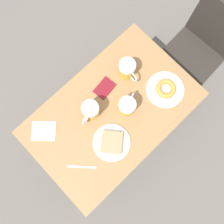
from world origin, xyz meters
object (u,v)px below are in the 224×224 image
napkin_folded (44,131)px  beer_mug_right (127,106)px  beer_mug_center (127,70)px  fork (82,167)px  beer_mug_left (91,111)px  chair (201,46)px  plate_with_cake (112,143)px  passport_near_edge (105,88)px  plate_with_donut (165,89)px

napkin_folded → beer_mug_right: bearing=61.8°
beer_mug_center → fork: bearing=-68.8°
beer_mug_right → beer_mug_left: bearing=-127.0°
beer_mug_center → beer_mug_right: 0.22m
beer_mug_left → beer_mug_center: size_ratio=0.98×
napkin_folded → chair: bearing=77.4°
plate_with_cake → beer_mug_left: beer_mug_left is taller
napkin_folded → beer_mug_center: bearing=82.2°
fork → passport_near_edge: size_ratio=0.97×
plate_with_cake → fork: (-0.02, -0.22, -0.01)m
beer_mug_left → beer_mug_right: 0.21m
beer_mug_right → beer_mug_center: bearing=135.4°
beer_mug_right → napkin_folded: (-0.24, -0.45, -0.07)m
plate_with_donut → beer_mug_left: (-0.21, -0.42, 0.05)m
chair → napkin_folded: size_ratio=4.80×
passport_near_edge → chair: bearing=74.6°
plate_with_cake → plate_with_donut: same height
chair → beer_mug_right: (-0.03, -0.76, 0.26)m
beer_mug_left → passport_near_edge: beer_mug_left is taller
fork → plate_with_donut: bearing=88.8°
beer_mug_left → beer_mug_center: same height
beer_mug_left → passport_near_edge: bearing=109.7°
plate_with_cake → plate_with_donut: bearing=90.7°
beer_mug_right → fork: 0.44m
beer_mug_center → beer_mug_left: bearing=-84.2°
plate_with_donut → beer_mug_left: size_ratio=1.64×
chair → beer_mug_center: chair is taller
napkin_folded → plate_with_cake: bearing=36.6°
plate_with_donut → passport_near_edge: size_ratio=1.70×
chair → beer_mug_left: size_ratio=6.16×
chair → plate_with_cake: size_ratio=3.94×
plate_with_cake → passport_near_edge: (-0.27, 0.20, -0.01)m
chair → passport_near_edge: size_ratio=6.38×
beer_mug_right → passport_near_edge: 0.19m
beer_mug_center → beer_mug_right: same height
chair → fork: size_ratio=6.61×
chair → fork: bearing=-91.0°
chair → beer_mug_center: bearing=-109.9°
beer_mug_left → fork: (0.19, -0.26, -0.07)m
plate_with_donut → beer_mug_center: (-0.24, -0.10, 0.05)m
chair → plate_with_cake: chair is taller
beer_mug_left → beer_mug_right: same height
beer_mug_right → passport_near_edge: beer_mug_right is taller
chair → beer_mug_right: bearing=-94.9°
passport_near_edge → napkin_folded: bearing=-97.5°
plate_with_donut → fork: bearing=-91.2°
chair → beer_mug_right: chair is taller
beer_mug_left → napkin_folded: (-0.12, -0.28, -0.07)m
plate_with_cake → napkin_folded: bearing=-143.4°
plate_with_cake → napkin_folded: size_ratio=1.22×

